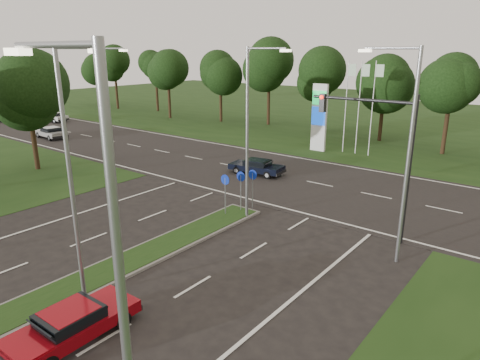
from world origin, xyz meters
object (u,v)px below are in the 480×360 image
Objects in this scene: far_car_b at (53,117)px; far_car_c at (4,116)px; navy_sedan at (257,166)px; far_car_a at (51,132)px; red_sedan at (73,323)px.

far_car_b is 6.74m from far_car_c.
far_car_c is (-40.59, -0.03, 0.00)m from navy_sedan.
far_car_b is at bearing -39.97° from far_car_c.
far_car_a reaches higher than navy_sedan.
red_sedan is 0.97× the size of far_car_b.
far_car_a reaches higher than far_car_c.
far_car_b is (-41.41, 22.37, 0.02)m from red_sedan.
far_car_a is 15.98m from far_car_c.
red_sedan reaches higher than navy_sedan.
far_car_c is (-15.82, 2.30, -0.03)m from far_car_a.
red_sedan is at bearing -114.33° from far_car_a.
red_sedan is 0.99× the size of far_car_c.
far_car_b reaches higher than navy_sedan.
far_car_a reaches higher than far_car_b.
far_car_c is at bearing 156.96° from red_sedan.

